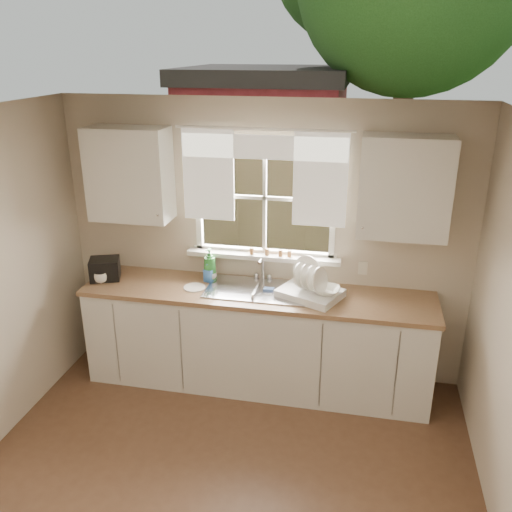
% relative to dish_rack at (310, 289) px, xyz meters
% --- Properties ---
extents(room_walls, '(3.62, 4.02, 2.50)m').
position_rel_dish_rack_xyz_m(room_walls, '(-0.46, -1.74, 0.26)').
color(room_walls, beige).
rests_on(room_walls, ground).
extents(ceiling, '(3.60, 4.00, 0.02)m').
position_rel_dish_rack_xyz_m(ceiling, '(-0.46, -1.68, 1.52)').
color(ceiling, silver).
rests_on(ceiling, room_walls).
extents(window, '(1.38, 0.16, 1.06)m').
position_rel_dish_rack_xyz_m(window, '(-0.46, 0.33, 0.51)').
color(window, white).
rests_on(window, room_walls).
extents(curtains, '(1.50, 0.03, 0.81)m').
position_rel_dish_rack_xyz_m(curtains, '(-0.46, 0.27, 0.96)').
color(curtains, white).
rests_on(curtains, room_walls).
extents(base_cabinets, '(3.00, 0.62, 0.87)m').
position_rel_dish_rack_xyz_m(base_cabinets, '(-0.46, 0.00, -0.54)').
color(base_cabinets, silver).
rests_on(base_cabinets, ground).
extents(countertop, '(3.04, 0.65, 0.04)m').
position_rel_dish_rack_xyz_m(countertop, '(-0.46, 0.00, -0.09)').
color(countertop, olive).
rests_on(countertop, base_cabinets).
extents(upper_cabinet_left, '(0.70, 0.33, 0.80)m').
position_rel_dish_rack_xyz_m(upper_cabinet_left, '(-1.61, 0.15, 0.87)').
color(upper_cabinet_left, silver).
rests_on(upper_cabinet_left, room_walls).
extents(upper_cabinet_right, '(0.70, 0.33, 0.80)m').
position_rel_dish_rack_xyz_m(upper_cabinet_right, '(0.69, 0.15, 0.87)').
color(upper_cabinet_right, silver).
rests_on(upper_cabinet_right, room_walls).
extents(wall_outlet, '(0.08, 0.01, 0.12)m').
position_rel_dish_rack_xyz_m(wall_outlet, '(0.42, 0.31, 0.10)').
color(wall_outlet, beige).
rests_on(wall_outlet, room_walls).
extents(sill_jars, '(0.38, 0.04, 0.06)m').
position_rel_dish_rack_xyz_m(sill_jars, '(-0.37, 0.26, 0.20)').
color(sill_jars, brown).
rests_on(sill_jars, window).
extents(backyard, '(20.00, 10.00, 6.13)m').
position_rel_dish_rack_xyz_m(backyard, '(0.12, 6.74, 2.48)').
color(backyard, '#335421').
rests_on(backyard, ground).
extents(sink, '(0.88, 0.52, 0.40)m').
position_rel_dish_rack_xyz_m(sink, '(-0.46, 0.04, -0.14)').
color(sink, '#B7B7BC').
rests_on(sink, countertop).
extents(dish_rack, '(0.60, 0.54, 0.31)m').
position_rel_dish_rack_xyz_m(dish_rack, '(0.00, 0.00, 0.00)').
color(dish_rack, white).
rests_on(dish_rack, countertop).
extents(bowl, '(0.24, 0.24, 0.05)m').
position_rel_dish_rack_xyz_m(bowl, '(0.14, -0.05, 0.03)').
color(bowl, white).
rests_on(bowl, dish_rack).
extents(soap_bottle_a, '(0.15, 0.15, 0.30)m').
position_rel_dish_rack_xyz_m(soap_bottle_a, '(-0.92, 0.16, 0.08)').
color(soap_bottle_a, '#2B8431').
rests_on(soap_bottle_a, countertop).
extents(soap_bottle_b, '(0.10, 0.10, 0.17)m').
position_rel_dish_rack_xyz_m(soap_bottle_b, '(-0.92, 0.14, 0.02)').
color(soap_bottle_b, '#3571C7').
rests_on(soap_bottle_b, countertop).
extents(soap_bottle_c, '(0.16, 0.16, 0.15)m').
position_rel_dish_rack_xyz_m(soap_bottle_c, '(-0.92, 0.16, 0.01)').
color(soap_bottle_c, '#EFE0C5').
rests_on(soap_bottle_c, countertop).
extents(saucer, '(0.19, 0.19, 0.01)m').
position_rel_dish_rack_xyz_m(saucer, '(-1.00, -0.04, -0.06)').
color(saucer, white).
rests_on(saucer, countertop).
extents(cup, '(0.14, 0.14, 0.10)m').
position_rel_dish_rack_xyz_m(cup, '(-1.86, -0.08, -0.02)').
color(cup, white).
rests_on(cup, countertop).
extents(black_appliance, '(0.32, 0.30, 0.19)m').
position_rel_dish_rack_xyz_m(black_appliance, '(-1.86, 0.00, 0.03)').
color(black_appliance, black).
rests_on(black_appliance, countertop).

